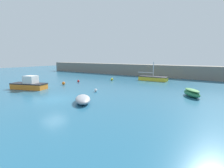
% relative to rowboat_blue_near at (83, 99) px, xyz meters
% --- Properties ---
extents(ground_plane, '(120.00, 120.00, 0.20)m').
position_rel_rowboat_blue_near_xyz_m(ground_plane, '(-3.54, -0.69, -0.45)').
color(ground_plane, '#235B7A').
extents(harbor_breakwater, '(63.28, 3.14, 2.66)m').
position_rel_rowboat_blue_near_xyz_m(harbor_breakwater, '(-3.54, 26.56, 0.98)').
color(harbor_breakwater, slate).
rests_on(harbor_breakwater, ground_plane).
extents(rowboat_blue_near, '(3.38, 3.41, 0.69)m').
position_rel_rowboat_blue_near_xyz_m(rowboat_blue_near, '(0.00, 0.00, 0.00)').
color(rowboat_blue_near, gray).
rests_on(rowboat_blue_near, ground_plane).
extents(rowboat_with_red_cover, '(2.74, 3.10, 0.86)m').
position_rel_rowboat_blue_near_xyz_m(rowboat_with_red_cover, '(8.41, 8.88, 0.08)').
color(rowboat_with_red_cover, '#287A4C').
rests_on(rowboat_with_red_cover, ground_plane).
extents(sailboat_twin_hulled, '(5.80, 2.01, 3.54)m').
position_rel_rowboat_blue_near_xyz_m(sailboat_twin_hulled, '(-0.14, 19.28, 0.07)').
color(sailboat_twin_hulled, yellow).
rests_on(sailboat_twin_hulled, ground_plane).
extents(motorboat_with_cabin, '(5.28, 3.38, 1.87)m').
position_rel_rowboat_blue_near_xyz_m(motorboat_with_cabin, '(-11.35, 1.30, 0.30)').
color(motorboat_with_cabin, orange).
rests_on(motorboat_with_cabin, ground_plane).
extents(mooring_buoy_orange, '(0.50, 0.50, 0.50)m').
position_rel_rowboat_blue_near_xyz_m(mooring_buoy_orange, '(-10.26, 6.42, -0.10)').
color(mooring_buoy_orange, orange).
rests_on(mooring_buoy_orange, ground_plane).
extents(mooring_buoy_red, '(0.40, 0.40, 0.40)m').
position_rel_rowboat_blue_near_xyz_m(mooring_buoy_red, '(-10.39, 9.90, -0.15)').
color(mooring_buoy_red, red).
rests_on(mooring_buoy_red, ground_plane).
extents(mooring_buoy_white, '(0.41, 0.41, 0.41)m').
position_rel_rowboat_blue_near_xyz_m(mooring_buoy_white, '(-2.35, 4.88, -0.14)').
color(mooring_buoy_white, white).
rests_on(mooring_buoy_white, ground_plane).
extents(mooring_buoy_yellow, '(0.49, 0.49, 0.49)m').
position_rel_rowboat_blue_near_xyz_m(mooring_buoy_yellow, '(-6.64, 15.00, -0.10)').
color(mooring_buoy_yellow, yellow).
rests_on(mooring_buoy_yellow, ground_plane).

